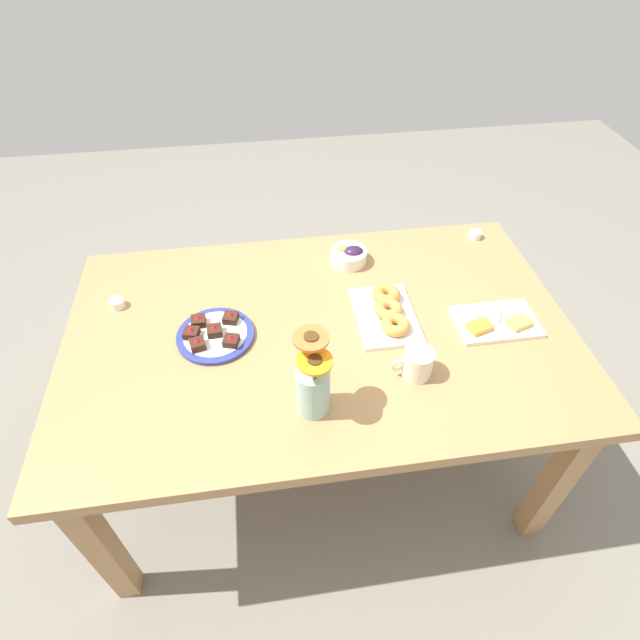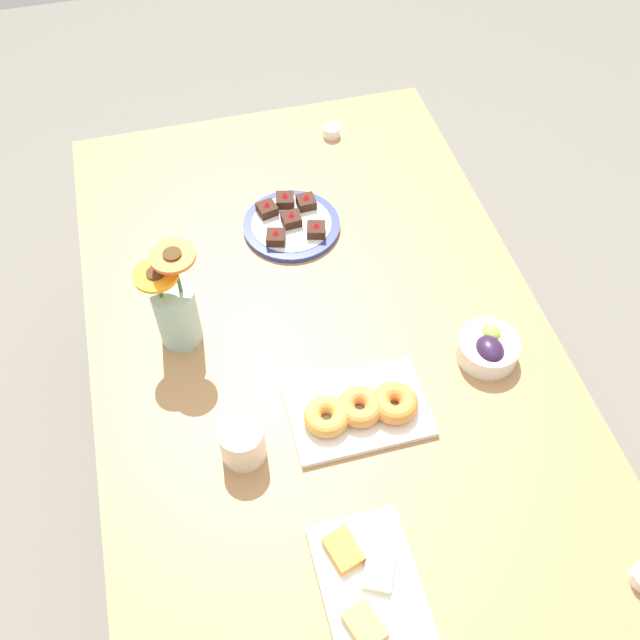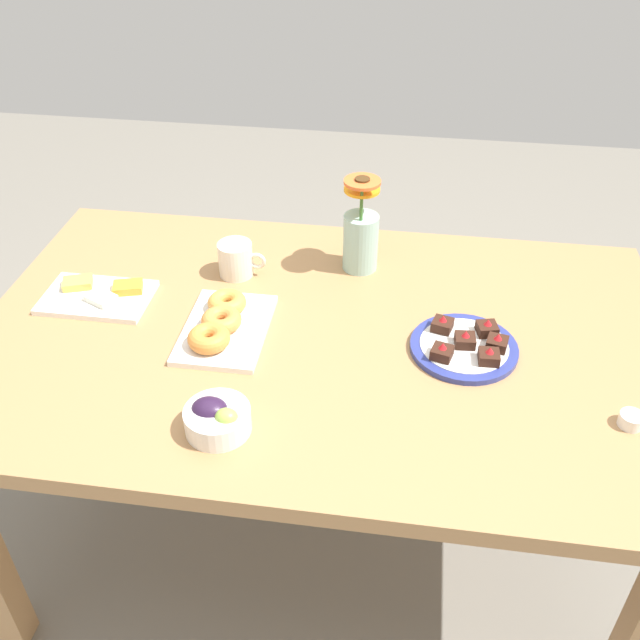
% 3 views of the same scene
% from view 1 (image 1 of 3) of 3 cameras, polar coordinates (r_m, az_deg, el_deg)
% --- Properties ---
extents(ground_plane, '(6.00, 6.00, 0.00)m').
position_cam_1_polar(ground_plane, '(2.17, -0.00, -14.89)').
color(ground_plane, slate).
extents(dining_table, '(1.60, 1.00, 0.74)m').
position_cam_1_polar(dining_table, '(1.64, -0.00, -3.13)').
color(dining_table, '#A87A4C').
rests_on(dining_table, ground_plane).
extents(coffee_mug, '(0.12, 0.09, 0.09)m').
position_cam_1_polar(coffee_mug, '(1.45, 11.05, -4.82)').
color(coffee_mug, silver).
rests_on(coffee_mug, dining_table).
extents(grape_bowl, '(0.13, 0.13, 0.07)m').
position_cam_1_polar(grape_bowl, '(1.82, 3.35, 7.42)').
color(grape_bowl, white).
rests_on(grape_bowl, dining_table).
extents(cheese_platter, '(0.26, 0.17, 0.03)m').
position_cam_1_polar(cheese_platter, '(1.68, 19.47, -0.19)').
color(cheese_platter, white).
rests_on(cheese_platter, dining_table).
extents(croissant_platter, '(0.19, 0.28, 0.05)m').
position_cam_1_polar(croissant_platter, '(1.62, 7.74, 0.96)').
color(croissant_platter, white).
rests_on(croissant_platter, dining_table).
extents(jam_cup_honey, '(0.05, 0.05, 0.03)m').
position_cam_1_polar(jam_cup_honey, '(2.04, 17.31, 9.35)').
color(jam_cup_honey, white).
rests_on(jam_cup_honey, dining_table).
extents(jam_cup_berry, '(0.05, 0.05, 0.03)m').
position_cam_1_polar(jam_cup_berry, '(1.78, -22.18, 1.82)').
color(jam_cup_berry, white).
rests_on(jam_cup_berry, dining_table).
extents(dessert_plate, '(0.24, 0.24, 0.05)m').
position_cam_1_polar(dessert_plate, '(1.58, -11.95, -1.62)').
color(dessert_plate, navy).
rests_on(dessert_plate, dining_table).
extents(flower_vase, '(0.09, 0.13, 0.26)m').
position_cam_1_polar(flower_vase, '(1.31, -0.81, -7.60)').
color(flower_vase, '#99C1B7').
rests_on(flower_vase, dining_table).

